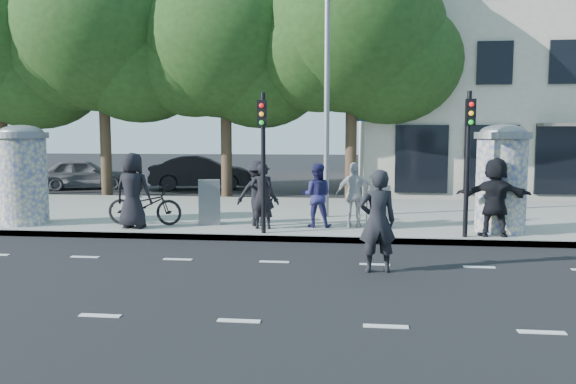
# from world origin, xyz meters

# --- Properties ---
(ground) EXTENTS (120.00, 120.00, 0.00)m
(ground) POSITION_xyz_m (0.00, 0.00, 0.00)
(ground) COLOR black
(ground) RESTS_ON ground
(sidewalk) EXTENTS (40.00, 8.00, 0.15)m
(sidewalk) POSITION_xyz_m (0.00, 7.50, 0.07)
(sidewalk) COLOR gray
(sidewalk) RESTS_ON ground
(curb) EXTENTS (40.00, 0.10, 0.16)m
(curb) POSITION_xyz_m (0.00, 3.55, 0.07)
(curb) COLOR slate
(curb) RESTS_ON ground
(lane_dash_near) EXTENTS (32.00, 0.12, 0.01)m
(lane_dash_near) POSITION_xyz_m (0.00, -2.20, 0.00)
(lane_dash_near) COLOR silver
(lane_dash_near) RESTS_ON ground
(lane_dash_far) EXTENTS (32.00, 0.12, 0.01)m
(lane_dash_far) POSITION_xyz_m (0.00, 1.40, 0.00)
(lane_dash_far) COLOR silver
(lane_dash_far) RESTS_ON ground
(ad_column_left) EXTENTS (1.36, 1.36, 2.65)m
(ad_column_left) POSITION_xyz_m (-7.20, 4.50, 1.54)
(ad_column_left) COLOR beige
(ad_column_left) RESTS_ON sidewalk
(ad_column_right) EXTENTS (1.36, 1.36, 2.65)m
(ad_column_right) POSITION_xyz_m (5.20, 4.70, 1.54)
(ad_column_right) COLOR beige
(ad_column_right) RESTS_ON sidewalk
(traffic_pole_near) EXTENTS (0.22, 0.31, 3.40)m
(traffic_pole_near) POSITION_xyz_m (-0.60, 3.79, 2.23)
(traffic_pole_near) COLOR black
(traffic_pole_near) RESTS_ON sidewalk
(traffic_pole_far) EXTENTS (0.22, 0.31, 3.40)m
(traffic_pole_far) POSITION_xyz_m (4.20, 3.79, 2.23)
(traffic_pole_far) COLOR black
(traffic_pole_far) RESTS_ON sidewalk
(street_lamp) EXTENTS (0.25, 0.93, 8.00)m
(street_lamp) POSITION_xyz_m (0.80, 6.63, 4.79)
(street_lamp) COLOR slate
(street_lamp) RESTS_ON sidewalk
(tree_mid_left) EXTENTS (7.20, 7.20, 9.57)m
(tree_mid_left) POSITION_xyz_m (-8.50, 12.50, 6.50)
(tree_mid_left) COLOR #38281C
(tree_mid_left) RESTS_ON ground
(tree_near_left) EXTENTS (6.80, 6.80, 8.97)m
(tree_near_left) POSITION_xyz_m (-3.50, 12.70, 6.06)
(tree_near_left) COLOR #38281C
(tree_near_left) RESTS_ON ground
(tree_center) EXTENTS (7.00, 7.00, 9.30)m
(tree_center) POSITION_xyz_m (1.50, 12.30, 6.31)
(tree_center) COLOR #38281C
(tree_center) RESTS_ON ground
(building) EXTENTS (20.30, 15.85, 12.00)m
(building) POSITION_xyz_m (12.00, 19.99, 5.99)
(building) COLOR #AFA792
(building) RESTS_ON ground
(ped_a) EXTENTS (1.00, 0.70, 1.94)m
(ped_a) POSITION_xyz_m (-4.04, 4.18, 1.12)
(ped_a) COLOR black
(ped_a) RESTS_ON sidewalk
(ped_b) EXTENTS (0.63, 0.43, 1.68)m
(ped_b) POSITION_xyz_m (-0.73, 4.47, 0.99)
(ped_b) COLOR black
(ped_b) RESTS_ON sidewalk
(ped_c) EXTENTS (0.83, 0.66, 1.66)m
(ped_c) POSITION_xyz_m (0.63, 4.88, 0.98)
(ped_c) COLOR navy
(ped_c) RESTS_ON sidewalk
(ped_d) EXTENTS (1.15, 0.71, 1.71)m
(ped_d) POSITION_xyz_m (-0.92, 4.92, 1.01)
(ped_d) COLOR black
(ped_d) RESTS_ON sidewalk
(ped_e) EXTENTS (1.01, 0.60, 1.69)m
(ped_e) POSITION_xyz_m (1.61, 4.89, 0.99)
(ped_e) COLOR #A5A5A8
(ped_e) RESTS_ON sidewalk
(ped_f) EXTENTS (1.74, 0.64, 1.87)m
(ped_f) POSITION_xyz_m (4.89, 4.03, 1.09)
(ped_f) COLOR black
(ped_f) RESTS_ON sidewalk
(man_road) EXTENTS (0.77, 0.58, 1.92)m
(man_road) POSITION_xyz_m (2.01, 0.82, 0.96)
(man_road) COLOR black
(man_road) RESTS_ON ground
(bicycle) EXTENTS (0.70, 2.02, 1.06)m
(bicycle) POSITION_xyz_m (-3.94, 4.71, 0.68)
(bicycle) COLOR black
(bicycle) RESTS_ON sidewalk
(cabinet_left) EXTENTS (0.66, 0.54, 1.20)m
(cabinet_left) POSITION_xyz_m (-2.24, 4.97, 0.75)
(cabinet_left) COLOR slate
(cabinet_left) RESTS_ON sidewalk
(cabinet_right) EXTENTS (0.60, 0.49, 1.11)m
(cabinet_right) POSITION_xyz_m (2.21, 4.86, 0.71)
(cabinet_right) COLOR slate
(cabinet_right) RESTS_ON sidewalk
(car_left) EXTENTS (3.00, 4.43, 1.40)m
(car_left) POSITION_xyz_m (-10.90, 15.29, 0.70)
(car_left) COLOR slate
(car_left) RESTS_ON ground
(car_mid) EXTENTS (2.62, 4.89, 1.53)m
(car_mid) POSITION_xyz_m (-5.42, 15.79, 0.77)
(car_mid) COLOR black
(car_mid) RESTS_ON ground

